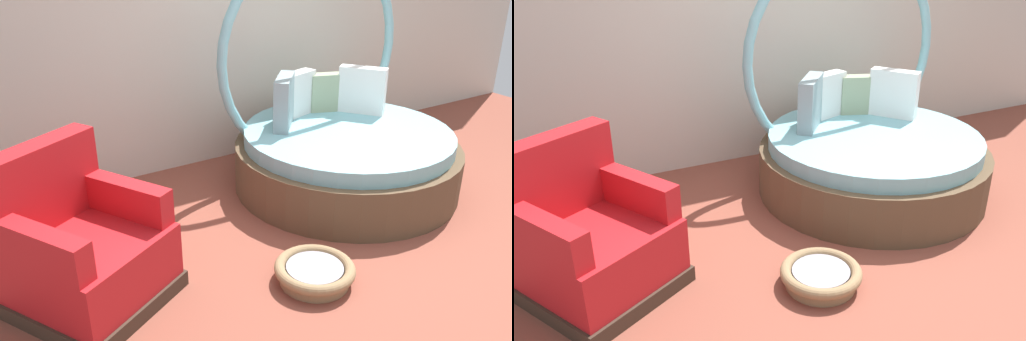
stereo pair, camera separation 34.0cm
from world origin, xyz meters
The scene contains 5 objects.
ground_plane centered at (0.00, 0.00, -0.01)m, with size 8.00×8.00×0.02m, color brown.
back_wall centered at (0.00, 2.13, 1.39)m, with size 8.00×0.12×2.77m, color beige.
round_daybed centered at (0.49, 1.04, 0.37)m, with size 1.86×1.86×1.96m.
red_armchair centered at (-1.81, 0.59, 0.33)m, with size 1.09×1.09×0.94m.
pet_basket centered at (-0.56, 0.00, 0.07)m, with size 0.51×0.51×0.13m.
Camera 2 is at (-2.04, -2.35, 2.06)m, focal length 37.98 mm.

